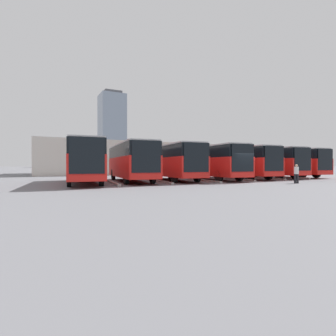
% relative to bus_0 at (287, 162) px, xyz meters
% --- Properties ---
extents(ground_plane, '(600.00, 600.00, 0.00)m').
position_rel_bus_0_xyz_m(ground_plane, '(12.62, 5.83, -1.89)').
color(ground_plane, slate).
extents(bus_0, '(3.69, 10.92, 3.41)m').
position_rel_bus_0_xyz_m(bus_0, '(0.00, 0.00, 0.00)').
color(bus_0, red).
rests_on(bus_0, ground_plane).
extents(curb_divider_0, '(0.99, 6.45, 0.15)m').
position_rel_bus_0_xyz_m(curb_divider_0, '(2.10, 1.58, -1.81)').
color(curb_divider_0, '#9E9E99').
rests_on(curb_divider_0, ground_plane).
extents(bus_1, '(3.69, 10.92, 3.41)m').
position_rel_bus_0_xyz_m(bus_1, '(4.21, 0.33, 0.00)').
color(bus_1, red).
rests_on(bus_1, ground_plane).
extents(curb_divider_1, '(0.99, 6.45, 0.15)m').
position_rel_bus_0_xyz_m(curb_divider_1, '(6.31, 1.92, -1.81)').
color(curb_divider_1, '#9E9E99').
rests_on(curb_divider_1, ground_plane).
extents(bus_2, '(3.69, 10.92, 3.41)m').
position_rel_bus_0_xyz_m(bus_2, '(8.42, 0.49, 0.00)').
color(bus_2, red).
rests_on(bus_2, ground_plane).
extents(curb_divider_2, '(0.99, 6.45, 0.15)m').
position_rel_bus_0_xyz_m(curb_divider_2, '(10.52, 2.07, -1.81)').
color(curb_divider_2, '#9E9E99').
rests_on(curb_divider_2, ground_plane).
extents(bus_3, '(3.69, 10.92, 3.41)m').
position_rel_bus_0_xyz_m(bus_3, '(12.62, 0.90, 0.00)').
color(bus_3, red).
rests_on(bus_3, ground_plane).
extents(curb_divider_3, '(0.99, 6.45, 0.15)m').
position_rel_bus_0_xyz_m(curb_divider_3, '(14.73, 2.48, -1.81)').
color(curb_divider_3, '#9E9E99').
rests_on(curb_divider_3, ground_plane).
extents(bus_4, '(3.69, 10.92, 3.41)m').
position_rel_bus_0_xyz_m(bus_4, '(16.83, 0.26, 0.00)').
color(bus_4, red).
rests_on(bus_4, ground_plane).
extents(curb_divider_4, '(0.99, 6.45, 0.15)m').
position_rel_bus_0_xyz_m(curb_divider_4, '(18.94, 1.85, -1.81)').
color(curb_divider_4, '#9E9E99').
rests_on(curb_divider_4, ground_plane).
extents(bus_5, '(3.69, 10.92, 3.41)m').
position_rel_bus_0_xyz_m(bus_5, '(21.04, 0.18, 0.00)').
color(bus_5, red).
rests_on(bus_5, ground_plane).
extents(curb_divider_5, '(0.99, 6.45, 0.15)m').
position_rel_bus_0_xyz_m(curb_divider_5, '(23.14, 1.77, -1.81)').
color(curb_divider_5, '#9E9E99').
rests_on(curb_divider_5, ground_plane).
extents(bus_6, '(3.69, 10.92, 3.41)m').
position_rel_bus_0_xyz_m(bus_6, '(25.25, 0.66, 0.00)').
color(bus_6, red).
rests_on(bus_6, ground_plane).
extents(pedestrian, '(0.49, 0.49, 1.58)m').
position_rel_bus_0_xyz_m(pedestrian, '(9.66, 8.55, -1.04)').
color(pedestrian, black).
rests_on(pedestrian, ground_plane).
extents(station_building, '(33.16, 16.86, 5.22)m').
position_rel_bus_0_xyz_m(station_building, '(12.62, -21.78, 0.74)').
color(station_building, beige).
rests_on(station_building, ground_plane).
extents(office_tower, '(18.27, 18.27, 57.87)m').
position_rel_bus_0_xyz_m(office_tower, '(-23.86, -176.15, 26.45)').
color(office_tower, '#7F8EA3').
rests_on(office_tower, ground_plane).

